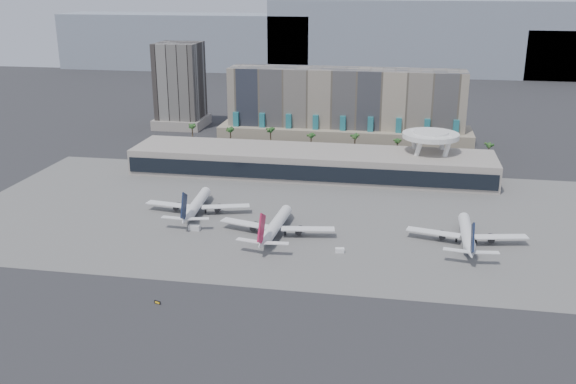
% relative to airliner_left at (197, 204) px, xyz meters
% --- Properties ---
extents(ground, '(900.00, 900.00, 0.00)m').
position_rel_airliner_left_xyz_m(ground, '(36.90, -49.25, -3.79)').
color(ground, '#232326').
rests_on(ground, ground).
extents(apron_pad, '(260.00, 130.00, 0.06)m').
position_rel_airliner_left_xyz_m(apron_pad, '(36.90, 5.75, -3.76)').
color(apron_pad, '#5B5B59').
rests_on(apron_pad, ground).
extents(mountain_ridge, '(680.00, 60.00, 70.00)m').
position_rel_airliner_left_xyz_m(mountain_ridge, '(64.78, 420.75, 26.09)').
color(mountain_ridge, gray).
rests_on(mountain_ridge, ground).
extents(hotel, '(140.00, 30.00, 42.00)m').
position_rel_airliner_left_xyz_m(hotel, '(46.90, 125.16, 13.01)').
color(hotel, gray).
rests_on(hotel, ground).
extents(office_tower, '(30.00, 30.00, 52.00)m').
position_rel_airliner_left_xyz_m(office_tower, '(-58.10, 150.75, 19.14)').
color(office_tower, black).
rests_on(office_tower, ground).
extents(terminal, '(170.00, 32.50, 14.50)m').
position_rel_airliner_left_xyz_m(terminal, '(36.90, 60.59, 2.72)').
color(terminal, gray).
rests_on(terminal, ground).
extents(saucer_structure, '(26.00, 26.00, 21.89)m').
position_rel_airliner_left_xyz_m(saucer_structure, '(91.90, 66.75, 14.66)').
color(saucer_structure, white).
rests_on(saucer_structure, ground).
extents(palm_row, '(157.80, 2.80, 13.10)m').
position_rel_airliner_left_xyz_m(palm_row, '(43.90, 95.75, 6.70)').
color(palm_row, brown).
rests_on(palm_row, ground).
extents(airliner_left, '(42.25, 43.60, 15.05)m').
position_rel_airliner_left_xyz_m(airliner_left, '(0.00, 0.00, 0.00)').
color(airliner_left, white).
rests_on(airliner_left, ground).
extents(airliner_centre, '(43.07, 44.42, 15.33)m').
position_rel_airliner_left_xyz_m(airliner_centre, '(35.25, -16.79, 0.07)').
color(airliner_centre, white).
rests_on(airliner_centre, ground).
extents(airliner_right, '(42.26, 43.47, 15.01)m').
position_rel_airliner_left_xyz_m(airliner_right, '(102.87, -12.78, -0.01)').
color(airliner_right, white).
rests_on(airliner_right, ground).
extents(service_vehicle_a, '(4.30, 2.27, 2.05)m').
position_rel_airliner_left_xyz_m(service_vehicle_a, '(4.68, -17.50, -2.77)').
color(service_vehicle_a, silver).
rests_on(service_vehicle_a, ground).
extents(service_vehicle_b, '(3.31, 2.23, 1.58)m').
position_rel_airliner_left_xyz_m(service_vehicle_b, '(59.78, -28.38, -3.01)').
color(service_vehicle_b, white).
rests_on(service_vehicle_b, ground).
extents(taxiway_sign, '(2.06, 0.86, 0.94)m').
position_rel_airliner_left_xyz_m(taxiway_sign, '(11.88, -73.89, -3.33)').
color(taxiway_sign, black).
rests_on(taxiway_sign, ground).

